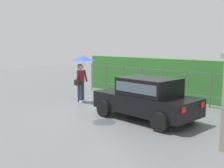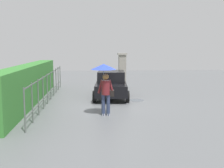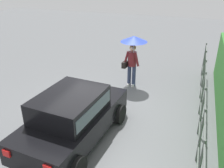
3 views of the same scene
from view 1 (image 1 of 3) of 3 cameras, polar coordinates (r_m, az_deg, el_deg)
The scene contains 6 objects.
ground_plane at distance 11.10m, azimuth 0.74°, elevation -5.67°, with size 40.00×40.00×0.00m, color slate.
car at distance 10.01m, azimuth 6.96°, elevation -2.55°, with size 3.84×2.09×1.48m.
pedestrian at distance 12.93m, azimuth -5.99°, elevation 3.43°, with size 1.03×1.03×2.10m.
fence_section at distance 13.19m, azimuth 12.03°, elevation 0.02°, with size 10.55×0.05×1.50m.
hedge_row at distance 14.02m, azimuth 14.05°, elevation 0.95°, with size 11.50×0.90×1.90m, color #387F33.
puddle_near at distance 9.77m, azimuth -1.68°, elevation -7.59°, with size 0.83×0.83×0.00m, color #4C545B.
Camera 1 is at (7.10, -8.11, 2.67)m, focal length 45.89 mm.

